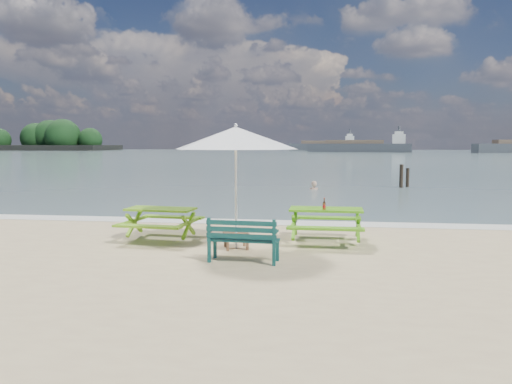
# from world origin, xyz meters

# --- Properties ---
(sea) EXTENTS (300.00, 300.00, 0.00)m
(sea) POSITION_xyz_m (0.00, 85.00, 0.00)
(sea) COLOR slate
(sea) RESTS_ON ground
(foam_strip) EXTENTS (22.00, 0.90, 0.01)m
(foam_strip) POSITION_xyz_m (0.00, 4.60, 0.01)
(foam_strip) COLOR silver
(foam_strip) RESTS_ON ground
(picnic_table_left) EXTENTS (1.67, 1.82, 0.72)m
(picnic_table_left) POSITION_xyz_m (-2.11, 1.85, 0.35)
(picnic_table_left) COLOR #6CA919
(picnic_table_left) RESTS_ON ground
(picnic_table_right) EXTENTS (1.62, 1.80, 0.76)m
(picnic_table_right) POSITION_xyz_m (1.58, 2.03, 0.36)
(picnic_table_right) COLOR #4F9716
(picnic_table_right) RESTS_ON ground
(park_bench) EXTENTS (1.32, 0.54, 0.80)m
(park_bench) POSITION_xyz_m (0.08, 0.01, 0.25)
(park_bench) COLOR #0E3A39
(park_bench) RESTS_ON ground
(side_table) EXTENTS (0.64, 0.64, 0.33)m
(side_table) POSITION_xyz_m (-0.26, 1.13, 0.17)
(side_table) COLOR brown
(side_table) RESTS_ON ground
(patio_umbrella) EXTENTS (3.19, 3.19, 2.51)m
(patio_umbrella) POSITION_xyz_m (-0.26, 1.13, 2.28)
(patio_umbrella) COLOR silver
(patio_umbrella) RESTS_ON ground
(beer_bottle) EXTENTS (0.07, 0.07, 0.26)m
(beer_bottle) POSITION_xyz_m (1.54, 1.76, 0.84)
(beer_bottle) COLOR #954415
(beer_bottle) RESTS_ON picnic_table_right
(swimmer) EXTENTS (0.66, 0.51, 1.60)m
(swimmer) POSITION_xyz_m (1.09, 14.88, -0.40)
(swimmer) COLOR tan
(swimmer) RESTS_ON ground
(mooring_pilings) EXTENTS (0.58, 0.78, 1.34)m
(mooring_pilings) POSITION_xyz_m (5.49, 16.52, 0.43)
(mooring_pilings) COLOR black
(mooring_pilings) RESTS_ON ground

